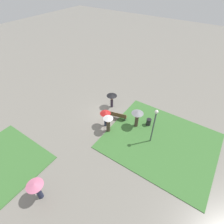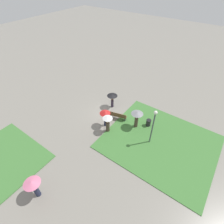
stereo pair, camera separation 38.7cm
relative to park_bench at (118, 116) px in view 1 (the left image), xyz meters
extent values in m
plane|color=gray|center=(1.34, -0.11, -0.47)|extent=(90.00, 90.00, 0.00)
cube|color=#427A38|center=(-4.98, 0.31, -0.44)|extent=(9.80, 8.50, 0.06)
cube|color=#427A38|center=(5.12, 9.60, -0.44)|extent=(6.87, 5.09, 0.06)
cube|color=brown|center=(0.02, -0.07, -0.05)|extent=(1.93, 0.88, 0.05)
cube|color=brown|center=(-0.03, 0.10, 0.20)|extent=(1.84, 0.52, 0.45)
cube|color=#383D42|center=(-0.80, -0.28, -0.27)|extent=(0.17, 0.39, 0.40)
cube|color=#383D42|center=(0.83, 0.14, -0.27)|extent=(0.17, 0.39, 0.40)
cylinder|color=#474C51|center=(-4.20, 0.85, 1.27)|extent=(0.12, 0.12, 3.49)
sphere|color=white|center=(-4.20, 0.85, 3.17)|extent=(0.32, 0.32, 0.32)
cylinder|color=#232326|center=(-3.12, -0.99, -0.09)|extent=(0.46, 0.46, 0.76)
cylinder|color=black|center=(-3.12, -0.99, 0.31)|extent=(0.50, 0.50, 0.03)
cylinder|color=#47382D|center=(-2.15, -0.14, 0.12)|extent=(0.50, 0.50, 1.18)
sphere|color=beige|center=(-2.15, -0.14, 0.82)|extent=(0.23, 0.23, 0.23)
cylinder|color=#4C4C4F|center=(-2.15, -0.14, 1.11)|extent=(0.02, 0.02, 0.35)
cone|color=gray|center=(-2.15, -0.14, 1.40)|extent=(1.17, 1.17, 0.24)
cylinder|color=#2D2333|center=(1.70, -1.39, 0.01)|extent=(0.43, 0.43, 0.98)
sphere|color=brown|center=(1.70, -1.39, 0.61)|extent=(0.21, 0.21, 0.21)
cylinder|color=#4C4C4F|center=(1.70, -1.39, 0.89)|extent=(0.02, 0.02, 0.35)
cone|color=black|center=(1.70, -1.39, 1.16)|extent=(1.16, 1.16, 0.19)
cylinder|color=#47382D|center=(-0.20, 2.00, 0.10)|extent=(0.51, 0.51, 1.14)
sphere|color=tan|center=(-0.20, 2.00, 0.78)|extent=(0.22, 0.22, 0.22)
cylinder|color=#4C4C4F|center=(-0.20, 2.00, 1.07)|extent=(0.02, 0.02, 0.35)
cone|color=white|center=(-0.20, 2.00, 1.34)|extent=(0.96, 0.96, 0.19)
cylinder|color=#282D47|center=(0.49, 1.50, 0.05)|extent=(0.31, 0.31, 1.05)
sphere|color=beige|center=(0.49, 1.50, 0.69)|extent=(0.23, 0.23, 0.23)
cylinder|color=#4C4C4F|center=(0.49, 1.50, 0.98)|extent=(0.02, 0.02, 0.35)
cone|color=red|center=(0.49, 1.50, 1.29)|extent=(1.06, 1.06, 0.27)
cylinder|color=#282D47|center=(0.12, 9.97, 0.08)|extent=(0.50, 0.50, 1.11)
sphere|color=beige|center=(0.12, 9.97, 0.73)|extent=(0.20, 0.20, 0.20)
cylinder|color=#4C4C4F|center=(0.12, 9.97, 1.01)|extent=(0.02, 0.02, 0.35)
cone|color=pink|center=(0.12, 9.97, 1.29)|extent=(1.16, 1.16, 0.21)
camera|label=1|loc=(-7.19, 11.67, 12.38)|focal=28.00mm
camera|label=2|loc=(-7.51, 11.44, 12.38)|focal=28.00mm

